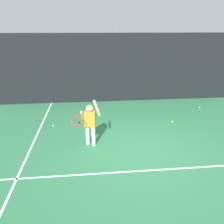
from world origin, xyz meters
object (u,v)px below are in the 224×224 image
object	(u,v)px
tennis_ball_0	(47,114)
tennis_player	(90,122)
tennis_ball_2	(172,122)
tennis_ball_3	(200,107)
tennis_ball_1	(53,126)

from	to	relation	value
tennis_ball_0	tennis_player	bearing A→B (deg)	-57.31
tennis_player	tennis_ball_2	world-z (taller)	tennis_player
tennis_ball_0	tennis_ball_2	xyz separation A→B (m)	(4.55, -1.24, 0.00)
tennis_player	tennis_ball_2	xyz separation A→B (m)	(2.92, 1.31, -0.69)
tennis_ball_0	tennis_ball_3	distance (m)	6.24
tennis_player	tennis_ball_1	xyz separation A→B (m)	(-1.23, 1.40, -0.69)
tennis_player	tennis_ball_1	bearing A→B (deg)	142.88
tennis_player	tennis_ball_3	xyz separation A→B (m)	(4.60, 2.69, -0.69)
tennis_ball_0	tennis_ball_1	size ratio (longest dim) A/B	1.00
tennis_ball_3	tennis_ball_0	bearing A→B (deg)	-178.72
tennis_ball_0	tennis_ball_2	size ratio (longest dim) A/B	1.00
tennis_ball_0	tennis_ball_1	xyz separation A→B (m)	(0.40, -1.14, 0.00)
tennis_player	tennis_ball_3	size ratio (longest dim) A/B	20.46
tennis_player	tennis_ball_3	world-z (taller)	tennis_player
tennis_player	tennis_ball_0	world-z (taller)	tennis_player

